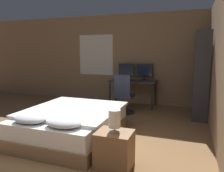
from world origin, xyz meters
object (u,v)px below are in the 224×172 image
Objects in this scene: nightstand at (114,150)px; bedside_lamp at (114,119)px; monitor_left at (126,70)px; keyboard at (131,81)px; bed at (71,124)px; bookshelf at (201,73)px; computer_mouse at (140,81)px; office_chair at (124,98)px; monitor_right at (144,71)px; desk at (133,84)px.

bedside_lamp is (0.00, -0.00, 0.43)m from nightstand.
keyboard is (0.28, -0.48, -0.25)m from monitor_left.
bedside_lamp reaches higher than bed.
keyboard is 0.18× the size of bookshelf.
bedside_lamp reaches higher than nightstand.
computer_mouse is 0.77m from office_chair.
bookshelf is at bearing 6.69° from office_chair.
nightstand is 7.22× the size of computer_mouse.
monitor_left is at bearing 157.25° from bookshelf.
monitor_left reaches higher than keyboard.
monitor_left is 0.23× the size of bookshelf.
nightstand is 1.06× the size of monitor_right.
monitor_right is at bearing 59.95° from keyboard.
monitor_right is 0.61m from keyboard.
monitor_left is 1.27m from office_chair.
bedside_lamp reaches higher than desk.
monitor_right is 0.54m from computer_mouse.
monitor_left is 0.55m from monitor_right.
bed is 0.96× the size of bookshelf.
computer_mouse is at bearing 96.41° from bedside_lamp.
nightstand is 3.86m from monitor_left.
monitor_left is at bearing 138.96° from desk.
keyboard is 1.86m from bookshelf.
bedside_lamp is (1.09, -0.72, 0.41)m from bed.
nightstand is at bearing 90.00° from bedside_lamp.
nightstand is 0.38× the size of desk.
bed is at bearing -137.26° from bookshelf.
desk is at bearing 90.00° from keyboard.
nightstand is 3.51m from desk.
keyboard reaches higher than desk.
desk is (0.46, 2.71, 0.40)m from bed.
office_chair is at bearing -76.78° from monitor_left.
monitor_right reaches higher than keyboard.
bedside_lamp is 3.70m from monitor_right.
monitor_left reaches higher than bedside_lamp.
bedside_lamp is 3.21m from computer_mouse.
computer_mouse is at bearing 63.87° from office_chair.
bed is at bearing 146.53° from bedside_lamp.
keyboard is (-0.00, -0.24, 0.10)m from desk.
bedside_lamp is at bearing -84.52° from monitor_right.
bed is 2.78m from desk.
office_chair is (-0.29, -0.60, -0.37)m from computer_mouse.
bookshelf is (2.07, -0.87, 0.08)m from monitor_left.
desk is 1.94m from bookshelf.
nightstand is (1.09, -0.72, -0.02)m from bed.
bed is 3.13m from monitor_right.
bed is at bearing 146.53° from nightstand.
monitor_right is at bearing 95.48° from nightstand.
desk is at bearing 88.39° from office_chair.
monitor_left is at bearing 86.39° from bed.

